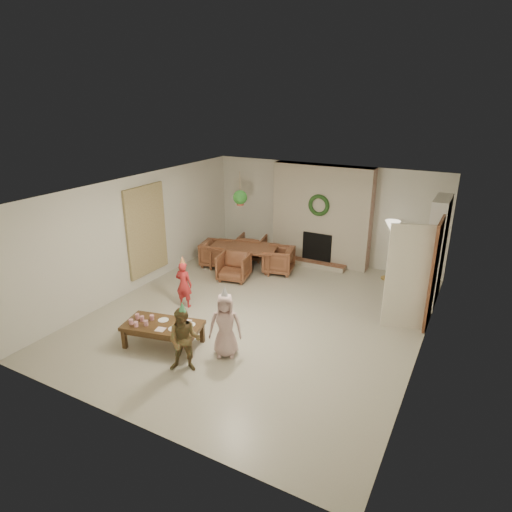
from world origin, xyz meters
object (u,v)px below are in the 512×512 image
Objects in this scene: child_plaid at (184,340)px; coffee_table_top at (163,325)px; dining_chair_far at (252,247)px; dining_table at (243,258)px; child_pink at (225,325)px; dining_chair_right at (279,260)px; dining_chair_left at (216,254)px; child_red at (184,284)px; dining_chair_near at (234,267)px.

coffee_table_top is at bearing 126.98° from child_plaid.
coffee_table_top is at bearing 87.06° from dining_chair_far.
child_plaid is at bearing -40.47° from coffee_table_top.
child_pink is (1.67, -3.48, 0.27)m from dining_table.
dining_chair_far is 0.66× the size of child_plaid.
dining_chair_right is (1.03, -0.51, 0.00)m from dining_chair_far.
dining_chair_left is (-0.55, -0.85, 0.00)m from dining_chair_far.
child_pink reaches higher than coffee_table_top.
dining_table is 0.90m from dining_chair_right.
child_pink is at bearing 101.44° from dining_chair_far.
dining_chair_far is 0.72× the size of child_red.
child_plaid reaches higher than dining_chair_near.
dining_table is at bearing 82.63° from child_plaid.
coffee_table_top is at bearing 105.26° from child_red.
dining_table reaches higher than coffee_table_top.
child_plaid is (0.78, -0.41, 0.15)m from coffee_table_top.
dining_chair_near is 0.72× the size of child_red.
dining_chair_left is at bearing 91.79° from child_plaid.
dining_chair_left reaches higher than coffee_table_top.
dining_chair_near is at bearing 90.00° from dining_chair_far.
child_red is at bearing 100.45° from coffee_table_top.
dining_table is at bearing -90.00° from dining_chair_left.
child_plaid reaches higher than child_red.
dining_chair_right is (1.58, 0.34, 0.00)m from dining_chair_left.
child_pink is at bearing 0.21° from coffee_table_top.
child_pink is (1.11, 0.25, 0.18)m from coffee_table_top.
dining_table is at bearing -98.49° from child_red.
dining_chair_near and dining_chair_far have the same top height.
child_plaid is at bearing -164.99° from dining_chair_left.
dining_chair_far is at bearing -45.00° from dining_chair_left.
dining_chair_near is 3.65m from child_plaid.
dining_chair_near reaches higher than coffee_table_top.
coffee_table_top is 1.15m from child_pink.
dining_chair_far is (-0.30, 1.40, 0.00)m from dining_chair_near.
dining_chair_right reaches higher than dining_table.
child_red is at bearing -102.64° from dining_table.
dining_chair_near is 3.06m from coffee_table_top.
dining_chair_far is 4.50m from coffee_table_top.
child_plaid is at bearing -5.98° from dining_chair_right.
dining_chair_left is at bearing 180.00° from dining_table.
child_pink is at bearing -76.44° from dining_table.
child_pink is (1.52, -2.78, 0.24)m from dining_chair_near.
coffee_table_top is 0.89m from child_plaid.
child_plaid is (2.04, -4.00, 0.21)m from dining_chair_left.
dining_chair_left is 0.66× the size of child_plaid.
dining_chair_near is 1.68m from child_red.
coffee_table_top is 1.37× the size of child_red.
child_pink is (1.69, -1.12, 0.07)m from child_red.
dining_chair_far is at bearing 86.40° from coffee_table_top.
dining_chair_near and dining_chair_right have the same top height.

